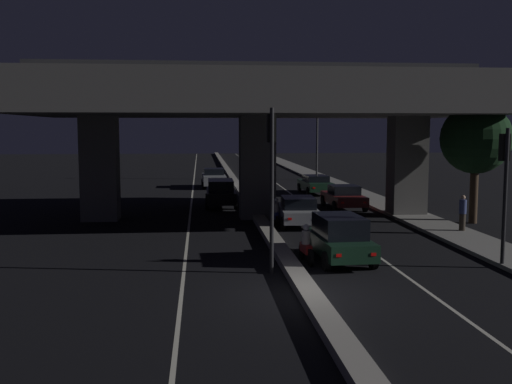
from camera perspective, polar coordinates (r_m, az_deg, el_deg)
ground_plane at (r=17.89m, az=4.95°, el=-9.89°), size 200.00×200.00×0.00m
lane_line_left_inner at (r=52.15m, az=-5.99°, el=0.66°), size 0.12×126.00×0.00m
lane_line_right_inner at (r=52.59m, az=2.11°, el=0.73°), size 0.12×126.00×0.00m
median_divider at (r=52.23m, az=-1.92°, el=0.85°), size 0.65×126.00×0.28m
sidewalk_right at (r=46.66m, az=9.14°, el=0.07°), size 2.31×126.00×0.16m
elevated_overpass at (r=32.69m, az=0.11°, el=8.58°), size 24.62×13.75×8.47m
traffic_light_left_of_median at (r=20.11m, az=1.48°, el=2.89°), size 0.30×0.49×5.60m
traffic_light_right_of_median at (r=22.64m, az=22.59°, el=1.69°), size 0.30×0.49×4.93m
street_lamp at (r=57.09m, az=5.61°, el=6.38°), size 2.06×0.32×8.99m
car_dark_green_lead at (r=22.37m, az=7.94°, el=-4.34°), size 2.05×4.19×1.72m
car_silver_second at (r=30.55m, az=4.00°, el=-1.75°), size 2.13×4.51×1.46m
car_dark_red_third at (r=36.92m, az=8.35°, el=-0.46°), size 2.12×4.50×1.46m
car_dark_green_fourth at (r=45.24m, az=5.66°, el=0.78°), size 2.13×4.68×1.40m
car_black_lead_oncoming at (r=37.86m, az=-3.38°, el=-0.04°), size 1.97×4.76×1.68m
car_silver_second_oncoming at (r=49.84m, az=-4.03°, el=1.36°), size 2.09×4.30×1.58m
motorcycle_red_filtering_near at (r=22.07m, az=4.80°, el=-5.19°), size 0.34×1.88×1.43m
motorcycle_blue_filtering_mid at (r=30.66m, az=1.92°, el=-2.02°), size 0.34×1.70×1.37m
pedestrian_on_sidewalk at (r=29.51m, az=19.08°, el=-1.88°), size 0.34×0.34×1.66m
roadside_tree_kerbside_near at (r=32.79m, az=20.20°, el=4.74°), size 3.61×3.61×6.20m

